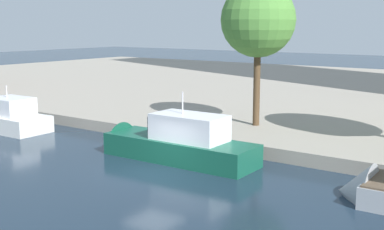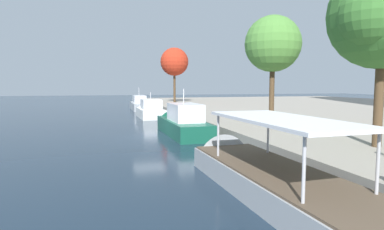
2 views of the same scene
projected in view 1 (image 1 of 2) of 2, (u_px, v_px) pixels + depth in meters
The scene contains 6 objects.
ground_plane at pixel (153, 174), 25.62m from camera, with size 220.00×220.00×0.00m, color #192838.
dock_promenade at pixel (363, 95), 52.08m from camera, with size 120.00×55.00×0.76m, color gray.
motor_yacht_1 at pixel (2, 120), 36.71m from camera, with size 7.67×3.01×4.18m.
motor_yacht_2 at pixel (172, 146), 28.45m from camera, with size 9.96×2.84×4.74m.
mooring_bollard_1 at pixel (14, 101), 42.39m from camera, with size 0.30×0.30×0.78m.
tree_2 at pixel (258, 21), 33.10m from camera, with size 4.88×4.88×9.40m.
Camera 1 is at (16.04, -18.91, 7.39)m, focal length 47.81 mm.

